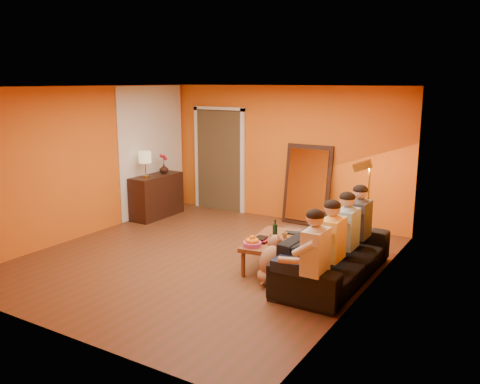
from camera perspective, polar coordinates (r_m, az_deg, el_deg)
The scene contains 27 objects.
room_shell at distance 7.87m, azimuth -2.67°, elevation 2.24°, with size 5.00×5.50×2.60m.
white_accent at distance 10.45m, azimuth -9.81°, elevation 4.61°, with size 0.02×1.90×2.58m, color white.
doorway_recess at distance 10.75m, azimuth -1.99°, elevation 3.65°, with size 1.06×0.30×2.10m, color #3F2D19.
door_jamb_left at distance 10.97m, azimuth -4.83°, elevation 3.79°, with size 0.08×0.06×2.20m, color white.
door_jamb_right at distance 10.35m, azimuth 0.29°, elevation 3.31°, with size 0.08×0.06×2.20m, color white.
door_header at distance 10.54m, azimuth -2.40°, elevation 9.32°, with size 1.22×0.06×0.08m, color white.
mirror_frame at distance 9.66m, azimuth 7.59°, elevation 0.80°, with size 0.92×0.06×1.52m, color black.
mirror_glass at distance 9.63m, azimuth 7.49°, elevation 0.76°, with size 0.78×0.02×1.36m, color white.
sideboard at distance 10.30m, azimuth -9.33°, elevation -0.44°, with size 0.44×1.18×0.85m, color black.
table_lamp at distance 9.95m, azimuth -10.59°, elevation 3.05°, with size 0.24×0.24×0.51m, color beige, non-canonical shape.
sofa at distance 7.16m, azimuth 10.57°, elevation -6.97°, with size 0.91×2.32×0.68m, color black.
coffee_table at distance 7.54m, azimuth 3.75°, elevation -6.79°, with size 0.62×1.22×0.42m, color brown, non-canonical shape.
floor_lamp at distance 8.30m, azimuth 14.17°, elevation -1.69°, with size 0.30×0.24×1.44m, color #AF8E33, non-canonical shape.
dog at distance 6.94m, azimuth 3.69°, elevation -7.50°, with size 0.36×0.56×0.65m, color #A76D4B, non-canonical shape.
person_far_left at distance 6.14m, azimuth 8.45°, elevation -7.50°, with size 0.70×0.44×1.22m, color beige, non-canonical shape.
person_mid_left at distance 6.63m, azimuth 10.32°, elevation -6.07°, with size 0.70×0.44×1.22m, color #F9C353, non-canonical shape.
person_mid_right at distance 7.12m, azimuth 11.92°, elevation -4.83°, with size 0.70×0.44×1.22m, color #97C0EA, non-canonical shape.
person_far_right at distance 7.62m, azimuth 13.31°, elevation -3.75°, with size 0.70×0.44×1.22m, color #38383E, non-canonical shape.
fruit_bowl at distance 7.12m, azimuth 1.38°, elevation -5.48°, with size 0.26×0.26×0.16m, color #C94793, non-canonical shape.
wine_bottle at distance 7.37m, azimuth 3.96°, elevation -4.28°, with size 0.07×0.07×0.31m, color black.
tumbler at distance 7.51m, azimuth 5.02°, elevation -4.86°, with size 0.09×0.09×0.08m, color #B27F3F.
laptop at distance 7.70m, azimuth 6.18°, elevation -4.69°, with size 0.33×0.21×0.03m, color black.
book_lower at distance 7.39m, azimuth 1.81°, elevation -5.39°, with size 0.17×0.22×0.02m, color black.
book_mid at distance 7.38m, azimuth 1.92°, elevation -5.23°, with size 0.19×0.26×0.02m, color #B01423.
book_upper at distance 7.37m, azimuth 1.77°, elevation -5.11°, with size 0.16×0.21×0.02m, color black.
vase at distance 10.38m, azimuth -8.54°, elevation 2.62°, with size 0.18×0.18×0.19m, color black.
flowers at distance 10.35m, azimuth -8.58°, elevation 3.82°, with size 0.17×0.17×0.39m, color #B01423, non-canonical shape.
Camera 1 is at (4.33, -6.05, 2.69)m, focal length 38.00 mm.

